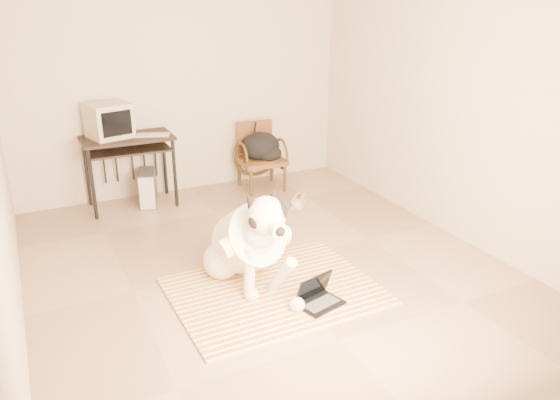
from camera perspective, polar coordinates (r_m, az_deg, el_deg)
floor at (r=5.02m, az=-1.85°, el=-6.57°), size 4.50×4.50×0.00m
wall_back at (r=6.64m, az=-10.19°, el=12.31°), size 4.50×0.00×4.50m
wall_front at (r=2.74m, az=17.53°, el=-0.93°), size 4.50×0.00×4.50m
wall_right at (r=5.65m, az=17.12°, el=10.21°), size 0.00×4.50×4.50m
rug at (r=4.56m, az=-0.54°, el=-9.48°), size 1.66×1.28×0.02m
dog at (r=4.52m, az=-3.31°, el=-4.44°), size 0.64×1.33×0.97m
laptop at (r=4.36m, az=3.97°, el=-10.05°), size 0.39×0.32×0.24m
computer_desk at (r=6.30m, az=-15.57°, el=5.36°), size 0.98×0.55×0.82m
crt_monitor at (r=6.27m, az=-17.44°, el=7.93°), size 0.51×0.49×0.37m
desk_keyboard at (r=6.24m, az=-13.11°, el=6.64°), size 0.38×0.24×0.02m
pc_tower at (r=6.47m, az=-13.63°, el=1.26°), size 0.29×0.45×0.39m
rattan_chair at (r=6.78m, az=-2.09°, el=4.63°), size 0.56×0.55×0.81m
backpack at (r=6.67m, az=-1.84°, el=5.47°), size 0.47×0.42×0.35m
sneaker_left at (r=6.12m, az=-0.65°, el=-0.78°), size 0.15×0.32×0.11m
sneaker_right at (r=6.30m, az=1.95°, el=-0.16°), size 0.28×0.30×0.10m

